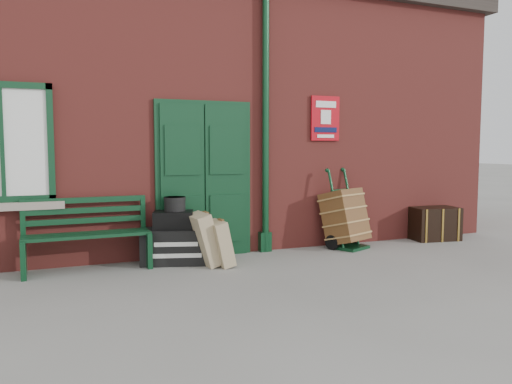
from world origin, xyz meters
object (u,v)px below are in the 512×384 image
dark_trunk (434,223)px  porter_trolley (345,218)px  houdini_trunk (177,246)px  bench (87,233)px

dark_trunk → porter_trolley: bearing=-170.0°
houdini_trunk → porter_trolley: bearing=17.4°
bench → houdini_trunk: (1.18, -0.05, -0.25)m
bench → porter_trolley: size_ratio=1.27×
bench → porter_trolley: bearing=-1.5°
bench → houdini_trunk: bearing=-3.4°
houdini_trunk → porter_trolley: (2.71, 0.03, 0.24)m
houdini_trunk → porter_trolley: porter_trolley is taller
bench → houdini_trunk: bench is taller
bench → porter_trolley: 3.88m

